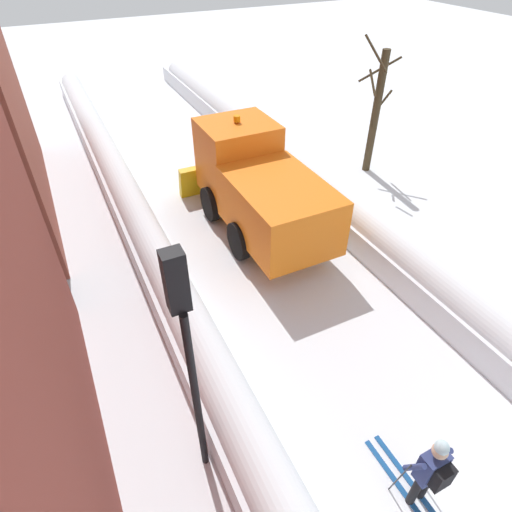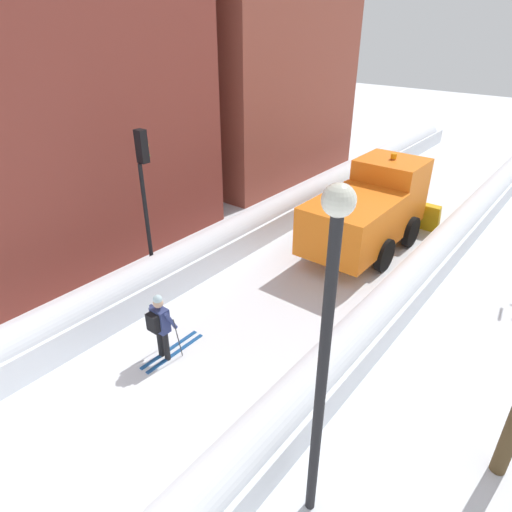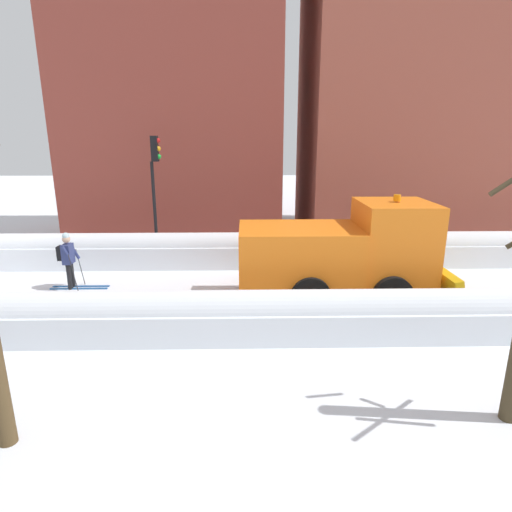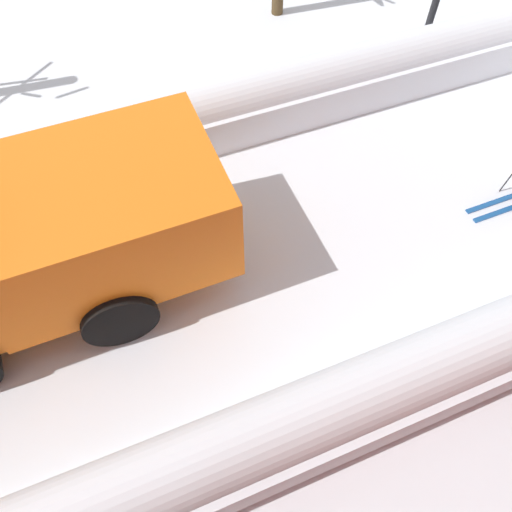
{
  "view_description": "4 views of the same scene",
  "coord_description": "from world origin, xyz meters",
  "views": [
    {
      "loc": [
        -4.42,
        1.56,
        7.65
      ],
      "look_at": [
        -0.88,
        8.77,
        1.26
      ],
      "focal_mm": 29.79,
      "sensor_mm": 36.0,
      "label": 1
    },
    {
      "loc": [
        6.3,
        -2.03,
        7.4
      ],
      "look_at": [
        -0.69,
        6.72,
        1.28
      ],
      "focal_mm": 31.28,
      "sensor_mm": 36.0,
      "label": 2
    },
    {
      "loc": [
        12.23,
        8.71,
        4.7
      ],
      "look_at": [
        0.32,
        8.97,
        1.31
      ],
      "focal_mm": 29.88,
      "sensor_mm": 36.0,
      "label": 3
    },
    {
      "loc": [
        -4.24,
        9.77,
        6.88
      ],
      "look_at": [
        -0.85,
        8.41,
        1.35
      ],
      "focal_mm": 34.73,
      "sensor_mm": 36.0,
      "label": 4
    }
  ],
  "objects": [
    {
      "name": "traffic_light_pole",
      "position": [
        -3.61,
        5.37,
        3.27
      ],
      "size": [
        0.28,
        0.42,
        4.68
      ],
      "color": "black",
      "rests_on": "ground"
    },
    {
      "name": "snowbank_right",
      "position": [
        2.93,
        10.0,
        0.56
      ],
      "size": [
        1.1,
        36.0,
        1.2
      ],
      "color": "white",
      "rests_on": "ground"
    },
    {
      "name": "snowbank_left",
      "position": [
        -2.93,
        10.0,
        0.6
      ],
      "size": [
        1.1,
        36.0,
        1.27
      ],
      "color": "white",
      "rests_on": "ground"
    },
    {
      "name": "street_lamp",
      "position": [
        4.12,
        2.16,
        3.61
      ],
      "size": [
        0.4,
        0.4,
        5.77
      ],
      "color": "black",
      "rests_on": "ground"
    },
    {
      "name": "ground_plane",
      "position": [
        0.0,
        10.0,
        0.0
      ],
      "size": [
        80.0,
        80.0,
        0.0
      ],
      "primitive_type": "plane",
      "color": "white"
    },
    {
      "name": "skier",
      "position": [
        -0.67,
        3.11,
        1.0
      ],
      "size": [
        0.62,
        1.8,
        1.81
      ],
      "color": "black",
      "rests_on": "ground"
    },
    {
      "name": "plow_truck",
      "position": [
        0.52,
        11.51,
        1.48
      ],
      "size": [
        3.2,
        5.98,
        3.12
      ],
      "color": "orange",
      "rests_on": "ground"
    }
  ]
}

